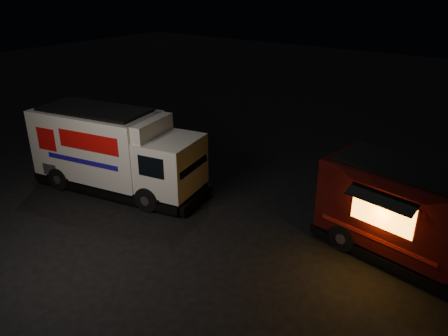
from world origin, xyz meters
TOP-DOWN VIEW (x-y plane):
  - ground at (0.00, 0.00)m, footprint 80.00×80.00m
  - white_truck at (-3.94, 0.88)m, footprint 7.15×3.56m
  - red_truck at (6.53, 2.59)m, footprint 6.26×3.25m

SIDE VIEW (x-z plane):
  - ground at x=0.00m, z-range 0.00..0.00m
  - red_truck at x=6.53m, z-range 0.00..2.77m
  - white_truck at x=-3.94m, z-range 0.00..3.10m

